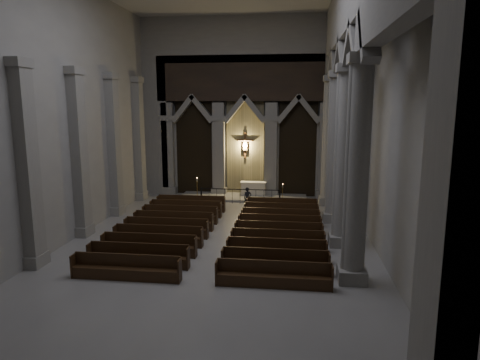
{
  "coord_description": "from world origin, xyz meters",
  "views": [
    {
      "loc": [
        3.27,
        -17.52,
        6.41
      ],
      "look_at": [
        0.73,
        3.0,
        2.65
      ],
      "focal_mm": 32.0,
      "sensor_mm": 36.0,
      "label": 1
    }
  ],
  "objects": [
    {
      "name": "left_pilasters",
      "position": [
        -6.75,
        3.5,
        3.91
      ],
      "size": [
        0.6,
        13.0,
        8.03
      ],
      "color": "gray",
      "rests_on": "ground"
    },
    {
      "name": "candle_stand_right",
      "position": [
        2.69,
        9.36,
        0.35
      ],
      "size": [
        0.22,
        0.22,
        1.3
      ],
      "color": "#A47E32",
      "rests_on": "ground"
    },
    {
      "name": "altar",
      "position": [
        0.65,
        11.15,
        0.6
      ],
      "size": [
        1.77,
        0.71,
        0.9
      ],
      "color": "beige",
      "rests_on": "sanctuary_step"
    },
    {
      "name": "altar_rail",
      "position": [
        -0.0,
        8.93,
        0.67
      ],
      "size": [
        5.14,
        0.09,
        1.01
      ],
      "color": "black",
      "rests_on": "ground"
    },
    {
      "name": "candle_stand_left",
      "position": [
        -2.92,
        9.47,
        0.43
      ],
      "size": [
        0.27,
        0.27,
        1.58
      ],
      "color": "#A47E32",
      "rests_on": "ground"
    },
    {
      "name": "sanctuary_wall",
      "position": [
        0.0,
        11.54,
        6.62
      ],
      "size": [
        14.0,
        0.77,
        12.0
      ],
      "color": "gray",
      "rests_on": "ground"
    },
    {
      "name": "right_arcade",
      "position": [
        5.5,
        1.33,
        7.83
      ],
      "size": [
        1.0,
        24.0,
        12.0
      ],
      "color": "gray",
      "rests_on": "ground"
    },
    {
      "name": "room",
      "position": [
        0.0,
        0.0,
        7.6
      ],
      "size": [
        24.0,
        24.1,
        12.0
      ],
      "color": "gray",
      "rests_on": "ground"
    },
    {
      "name": "pews",
      "position": [
        0.0,
        1.76,
        0.3
      ],
      "size": [
        9.51,
        10.58,
        0.92
      ],
      "color": "black",
      "rests_on": "ground"
    },
    {
      "name": "worshipper",
      "position": [
        0.61,
        7.72,
        0.67
      ],
      "size": [
        0.57,
        0.49,
        1.33
      ],
      "primitive_type": "imported",
      "rotation": [
        0.0,
        0.0,
        0.42
      ],
      "color": "black",
      "rests_on": "ground"
    },
    {
      "name": "sanctuary_step",
      "position": [
        0.0,
        10.6,
        0.07
      ],
      "size": [
        8.5,
        2.6,
        0.15
      ],
      "primitive_type": "cube",
      "color": "gray",
      "rests_on": "ground"
    }
  ]
}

